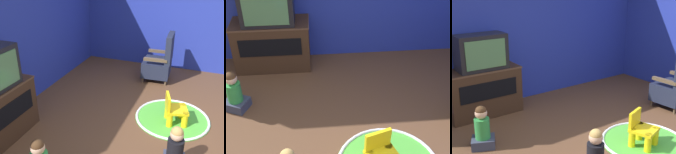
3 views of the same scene
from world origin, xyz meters
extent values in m
cube|color=#23339E|center=(-0.11, 2.58, 1.42)|extent=(5.77, 0.12, 2.85)
cube|color=#382316|center=(-0.69, 2.26, 0.36)|extent=(1.09, 0.48, 0.73)
cube|color=#503626|center=(-0.69, 2.26, 0.72)|extent=(1.11, 0.49, 0.02)
cube|color=black|center=(-0.69, 2.02, 0.45)|extent=(0.87, 0.01, 0.26)
cube|color=black|center=(-0.69, 2.24, 0.99)|extent=(0.72, 0.38, 0.52)
cube|color=#47754C|center=(-0.69, 2.04, 0.99)|extent=(0.59, 0.02, 0.41)
cylinder|color=brown|center=(2.16, 0.98, 0.05)|extent=(0.04, 0.04, 0.10)
cylinder|color=brown|center=(1.68, 0.96, 0.05)|extent=(0.04, 0.04, 0.10)
cylinder|color=brown|center=(1.70, 0.52, 0.05)|extent=(0.04, 0.04, 0.10)
cube|color=#1E2338|center=(1.93, 0.75, 0.25)|extent=(0.60, 0.54, 0.29)
cube|color=brown|center=(1.68, 0.74, 0.49)|extent=(0.10, 0.44, 0.05)
cylinder|color=yellow|center=(0.47, 0.02, 0.12)|extent=(0.09, 0.09, 0.24)
cylinder|color=yellow|center=(0.68, 0.09, 0.12)|extent=(0.09, 0.09, 0.24)
cylinder|color=yellow|center=(0.41, 0.22, 0.12)|extent=(0.09, 0.09, 0.24)
cylinder|color=yellow|center=(0.62, 0.29, 0.12)|extent=(0.09, 0.09, 0.24)
cube|color=yellow|center=(0.54, 0.15, 0.22)|extent=(0.39, 0.38, 0.04)
cube|color=yellow|center=(0.50, 0.28, 0.35)|extent=(0.28, 0.12, 0.21)
cylinder|color=green|center=(0.63, 0.21, 0.01)|extent=(1.10, 1.10, 0.01)
torus|color=silver|center=(0.63, 0.21, 0.01)|extent=(1.09, 1.09, 0.04)
sphere|color=#D8AD8C|center=(-0.37, 0.03, 0.46)|extent=(0.15, 0.15, 0.15)
sphere|color=tan|center=(-0.37, 0.03, 0.48)|extent=(0.14, 0.14, 0.14)
cube|color=#33384C|center=(-1.10, 1.31, 0.06)|extent=(0.36, 0.34, 0.12)
cylinder|color=#2D8C3F|center=(-1.10, 1.31, 0.25)|extent=(0.18, 0.18, 0.26)
sphere|color=#D8AD8C|center=(-1.10, 1.31, 0.46)|extent=(0.15, 0.15, 0.15)
sphere|color=#472D19|center=(-1.10, 1.31, 0.48)|extent=(0.14, 0.14, 0.14)
camera|label=1|loc=(-2.77, -0.16, 2.20)|focal=42.00mm
camera|label=2|loc=(-0.08, -1.83, 2.65)|focal=50.00mm
camera|label=3|loc=(-2.30, -2.10, 2.01)|focal=50.00mm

